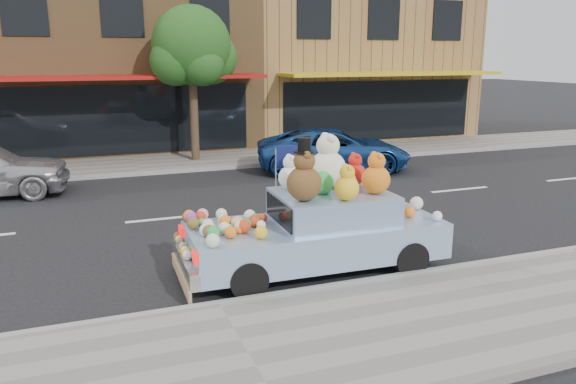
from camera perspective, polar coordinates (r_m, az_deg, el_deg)
name	(u,v)px	position (r m, az deg, el deg)	size (l,w,h in m)	color
ground	(166,219)	(13.02, -12.27, -2.66)	(120.00, 120.00, 0.00)	black
near_sidewalk	(248,357)	(7.09, -4.08, -16.33)	(60.00, 3.00, 0.12)	gray
far_sidewalk	(136,165)	(19.30, -15.17, 2.67)	(60.00, 3.00, 0.12)	gray
near_kerb	(219,306)	(8.38, -7.07, -11.40)	(60.00, 0.12, 0.13)	gray
far_kerb	(141,173)	(17.84, -14.69, 1.83)	(60.00, 0.12, 0.13)	gray
storefront_mid	(116,54)	(24.43, -17.04, 13.25)	(10.00, 9.80, 7.30)	olive
storefront_right	(339,54)	(27.03, 5.24, 13.77)	(10.00, 9.80, 7.30)	olive
street_tree	(192,52)	(19.31, -9.72, 13.81)	(3.00, 2.70, 5.22)	#38281C
car_blue	(334,150)	(17.93, 4.65, 4.28)	(2.23, 4.84, 1.35)	navy
art_car	(316,224)	(9.54, 2.91, -3.27)	(4.53, 1.87, 2.36)	black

